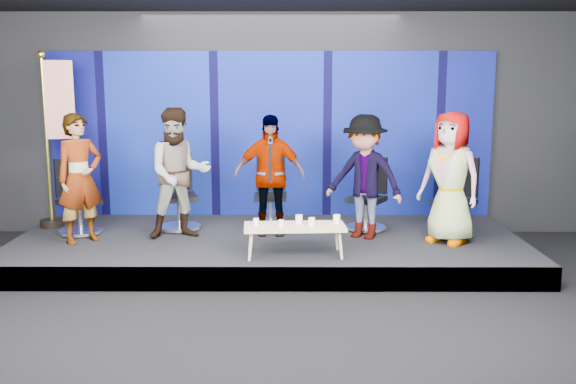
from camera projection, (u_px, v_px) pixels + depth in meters
name	position (u px, v px, depth m)	size (l,w,h in m)	color
ground	(260.00, 324.00, 6.59)	(10.00, 10.00, 0.00)	black
room_walls	(258.00, 85.00, 6.16)	(10.02, 8.02, 3.51)	black
riser	(269.00, 246.00, 9.02)	(7.00, 3.00, 0.30)	black
backdrop	(271.00, 134.00, 10.19)	(7.00, 0.08, 2.60)	#09064C
chair_a	(78.00, 209.00, 9.09)	(0.85, 0.85, 1.07)	silver
panelist_a	(80.00, 178.00, 8.55)	(0.63, 0.42, 1.74)	black
chair_b	(179.00, 204.00, 9.37)	(0.78, 0.78, 1.11)	silver
panelist_b	(179.00, 173.00, 8.78)	(0.87, 0.68, 1.80)	black
chair_c	(271.00, 203.00, 9.57)	(0.59, 0.59, 1.05)	silver
panelist_c	(269.00, 175.00, 8.99)	(0.99, 0.41, 1.69)	black
chair_d	(368.00, 206.00, 9.35)	(0.81, 0.81, 1.05)	silver
panelist_d	(364.00, 177.00, 8.78)	(1.10, 0.63, 1.71)	black
chair_e	(455.00, 209.00, 9.05)	(0.87, 0.87, 1.09)	silver
panelist_e	(450.00, 178.00, 8.50)	(0.86, 0.56, 1.77)	black
coffee_table	(295.00, 228.00, 7.97)	(1.28, 0.61, 0.39)	tan
mug_a	(256.00, 222.00, 7.97)	(0.07, 0.07, 0.09)	silver
mug_b	(281.00, 223.00, 7.88)	(0.07, 0.07, 0.09)	silver
mug_c	(299.00, 219.00, 8.07)	(0.09, 0.09, 0.11)	silver
mug_d	(312.00, 222.00, 7.94)	(0.08, 0.08, 0.10)	silver
mug_e	(337.00, 219.00, 8.08)	(0.09, 0.09, 0.11)	silver
flag_stand	(56.00, 135.00, 9.35)	(0.59, 0.34, 2.58)	black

